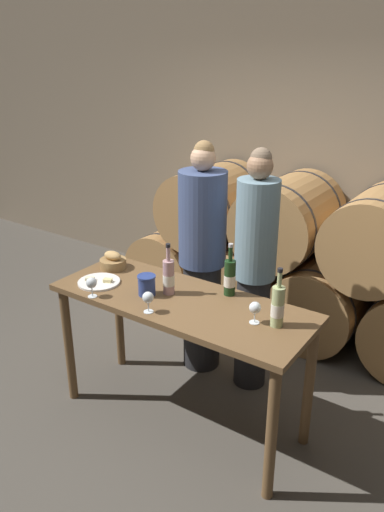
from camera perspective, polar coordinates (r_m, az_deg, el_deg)
name	(u,v)px	position (r m, az deg, el deg)	size (l,w,h in m)	color
ground_plane	(182,417)	(3.66, -1.20, -17.95)	(10.00, 10.00, 0.00)	#4C473F
stone_wall_back	(319,143)	(4.79, 14.28, 12.37)	(10.00, 0.12, 3.20)	#7F705B
barrel_stack	(285,259)	(4.54, 10.60, -0.38)	(3.09, 0.89, 1.40)	#A87A47
tasting_table	(181,318)	(3.21, -1.31, -7.09)	(1.70, 0.65, 0.93)	brown
person_left	(202,259)	(3.76, 1.18, -0.40)	(0.36, 0.36, 1.80)	#232326
person_right	(255,271)	(3.55, 7.16, -1.73)	(0.29, 0.29, 1.80)	#232326
wine_bottle_red	(230,277)	(3.16, 4.34, -2.44)	(0.07, 0.07, 0.35)	#193819
wine_bottle_white	(278,306)	(2.84, 9.76, -5.67)	(0.07, 0.07, 0.35)	#ADBC7F
wine_bottle_rose	(169,277)	(3.17, -2.69, -2.38)	(0.07, 0.07, 0.34)	#BC8E93
blue_crock	(147,284)	(3.19, -5.20, -3.25)	(0.12, 0.12, 0.13)	navy
bread_basket	(113,262)	(3.62, -9.01, -0.65)	(0.19, 0.19, 0.13)	olive
cheese_plate	(99,282)	(3.42, -10.59, -2.92)	(0.28, 0.28, 0.04)	white
wine_glass_far_left	(91,283)	(3.20, -11.42, -3.08)	(0.07, 0.07, 0.13)	white
wine_glass_left	(148,298)	(2.97, -5.05, -4.81)	(0.07, 0.07, 0.13)	white
wine_glass_center	(255,308)	(2.87, 7.26, -5.92)	(0.07, 0.07, 0.13)	white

